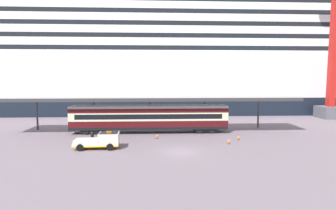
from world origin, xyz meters
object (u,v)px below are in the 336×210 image
(cruise_ship, at_px, (154,56))
(service_truck, at_px, (101,140))
(quay_bollard, at_px, (92,135))
(train_carriage, at_px, (149,117))
(traffic_cone_mid, at_px, (157,136))
(traffic_cone_far, at_px, (229,141))
(traffic_cone_near, at_px, (239,137))

(cruise_ship, distance_m, service_truck, 43.03)
(cruise_ship, xyz_separation_m, service_truck, (-6.06, -40.59, -12.93))
(service_truck, xyz_separation_m, quay_bollard, (-2.22, 5.29, -0.47))
(train_carriage, height_order, quay_bollard, train_carriage)
(cruise_ship, relative_size, traffic_cone_mid, 217.95)
(cruise_ship, height_order, traffic_cone_far, cruise_ship)
(train_carriage, bearing_deg, traffic_cone_near, -23.94)
(quay_bollard, bearing_deg, traffic_cone_far, -12.09)
(service_truck, bearing_deg, traffic_cone_far, 5.48)
(cruise_ship, xyz_separation_m, traffic_cone_mid, (0.49, -35.63, -13.58))
(traffic_cone_mid, height_order, quay_bollard, quay_bollard)
(traffic_cone_mid, height_order, traffic_cone_far, traffic_cone_far)
(service_truck, height_order, traffic_cone_far, service_truck)
(traffic_cone_near, relative_size, traffic_cone_far, 0.93)
(service_truck, distance_m, traffic_cone_near, 17.86)
(traffic_cone_mid, bearing_deg, traffic_cone_far, -21.23)
(train_carriage, bearing_deg, traffic_cone_far, -36.98)
(train_carriage, bearing_deg, traffic_cone_mid, -75.11)
(train_carriage, bearing_deg, cruise_ship, 88.91)
(cruise_ship, xyz_separation_m, quay_bollard, (-8.28, -35.31, -13.40))
(traffic_cone_far, bearing_deg, service_truck, -174.52)
(cruise_ship, height_order, service_truck, cruise_ship)
(service_truck, relative_size, quay_bollard, 5.48)
(cruise_ship, distance_m, traffic_cone_mid, 38.13)
(traffic_cone_near, height_order, quay_bollard, quay_bollard)
(traffic_cone_mid, relative_size, traffic_cone_far, 0.96)
(service_truck, relative_size, traffic_cone_near, 7.83)
(cruise_ship, distance_m, quay_bollard, 38.66)
(service_truck, height_order, traffic_cone_near, service_truck)
(service_truck, bearing_deg, traffic_cone_mid, 37.18)
(cruise_ship, bearing_deg, quay_bollard, -103.20)
(train_carriage, relative_size, quay_bollard, 24.21)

